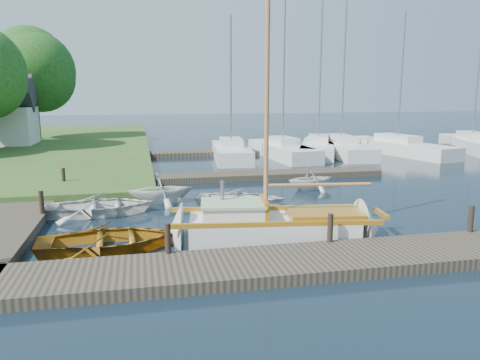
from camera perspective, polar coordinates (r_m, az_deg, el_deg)
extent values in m
plane|color=black|center=(17.71, 0.00, -3.82)|extent=(160.00, 160.00, 0.00)
cube|color=#2F281F|center=(12.14, 6.10, -10.05)|extent=(18.00, 2.20, 0.30)
cube|color=#2F281F|center=(19.73, -24.72, -2.86)|extent=(2.20, 18.00, 0.30)
cube|color=#2F281F|center=(24.31, 1.37, 0.53)|extent=(14.00, 1.60, 0.30)
cube|color=#2F281F|center=(35.74, 10.32, 3.63)|extent=(30.00, 1.60, 0.30)
cylinder|color=black|center=(12.36, -8.79, -7.04)|extent=(0.16, 0.16, 0.80)
cylinder|color=black|center=(13.36, 10.94, -5.75)|extent=(0.16, 0.16, 0.80)
cylinder|color=black|center=(15.65, 26.33, -4.26)|extent=(0.16, 0.16, 0.80)
cylinder|color=black|center=(17.50, -23.04, -2.51)|extent=(0.16, 0.16, 0.80)
cylinder|color=black|center=(22.34, -20.71, 0.36)|extent=(0.16, 0.16, 0.80)
cube|color=silver|center=(14.40, 3.92, -6.32)|extent=(5.23, 2.68, 0.90)
cone|color=silver|center=(15.13, 15.49, -5.86)|extent=(1.56, 2.12, 1.96)
cone|color=silver|center=(14.30, -7.95, -6.53)|extent=(1.26, 2.08, 1.96)
cube|color=#83520D|center=(15.16, 3.44, -3.44)|extent=(6.16, 0.99, 0.14)
cube|color=#83520D|center=(13.37, 4.51, -5.40)|extent=(6.16, 0.99, 0.14)
cube|color=#83520D|center=(15.11, 16.84, -3.94)|extent=(0.27, 1.11, 0.14)
cube|color=silver|center=(14.11, -0.89, -3.83)|extent=(1.98, 1.64, 0.44)
cube|color=#94B48F|center=(14.04, -0.89, -2.85)|extent=(2.09, 1.75, 0.08)
cube|color=#83520D|center=(14.17, 2.95, -3.45)|extent=(0.31, 1.40, 0.60)
cylinder|color=slate|center=(14.25, -2.17, -1.29)|extent=(0.12, 0.12, 0.60)
cube|color=#83520D|center=(14.56, 10.21, -4.03)|extent=(2.39, 1.79, 0.20)
cylinder|color=#9D6E38|center=(13.75, 3.32, 12.52)|extent=(0.14, 0.14, 8.40)
cylinder|color=#9D6E38|center=(14.31, 9.55, -0.57)|extent=(3.18, 0.55, 0.10)
imported|color=#83520D|center=(13.86, -15.73, -6.62)|extent=(4.09, 3.03, 0.82)
imported|color=silver|center=(17.93, -16.76, -2.78)|extent=(3.92, 2.83, 0.80)
imported|color=silver|center=(19.12, -9.59, -0.80)|extent=(2.76, 2.44, 1.35)
imported|color=silver|center=(18.48, 0.02, -2.04)|extent=(4.15, 3.53, 0.73)
imported|color=silver|center=(21.78, 8.70, 0.42)|extent=(2.56, 2.30, 1.20)
cube|color=silver|center=(31.27, -1.10, 3.36)|extent=(3.01, 7.77, 0.90)
cube|color=silver|center=(31.19, -1.10, 4.64)|extent=(1.68, 2.79, 0.50)
cylinder|color=slate|center=(31.02, -1.13, 11.87)|extent=(0.12, 0.12, 8.36)
cube|color=silver|center=(32.27, 5.21, 3.55)|extent=(2.94, 8.40, 0.90)
cube|color=silver|center=(32.19, 5.23, 4.78)|extent=(1.66, 3.00, 0.50)
cylinder|color=slate|center=(32.07, 5.38, 13.68)|extent=(0.12, 0.12, 10.47)
cube|color=silver|center=(33.94, 9.48, 3.79)|extent=(5.20, 8.37, 0.90)
cube|color=silver|center=(33.86, 9.52, 4.97)|extent=(2.40, 3.18, 0.50)
cylinder|color=slate|center=(33.73, 9.76, 12.77)|extent=(0.12, 0.12, 9.70)
cube|color=silver|center=(34.39, 12.18, 3.79)|extent=(3.04, 9.30, 0.90)
cube|color=silver|center=(34.32, 12.22, 4.95)|extent=(1.69, 3.32, 0.50)
cylinder|color=slate|center=(34.20, 12.55, 13.17)|extent=(0.12, 0.12, 10.33)
cube|color=silver|center=(35.90, 18.59, 3.75)|extent=(4.40, 10.05, 0.90)
cube|color=silver|center=(35.83, 18.66, 4.86)|extent=(2.15, 3.66, 0.50)
cylinder|color=slate|center=(35.69, 19.07, 11.69)|extent=(0.12, 0.12, 9.04)
cube|color=silver|center=(40.34, 26.39, 3.90)|extent=(4.91, 9.22, 0.90)
cube|color=silver|center=(40.28, 26.47, 4.89)|extent=(2.32, 3.42, 0.50)
cylinder|color=slate|center=(40.17, 27.03, 11.45)|extent=(0.12, 0.12, 9.74)
cylinder|color=#332114|center=(43.62, -23.45, 7.05)|extent=(0.36, 0.36, 3.67)
sphere|color=#164712|center=(43.61, -23.82, 12.00)|extent=(6.73, 6.73, 6.73)
sphere|color=#164712|center=(43.20, -23.19, 11.39)|extent=(5.71, 5.71, 5.71)
sphere|color=#164712|center=(44.11, -24.31, 12.87)|extent=(6.12, 6.12, 6.12)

